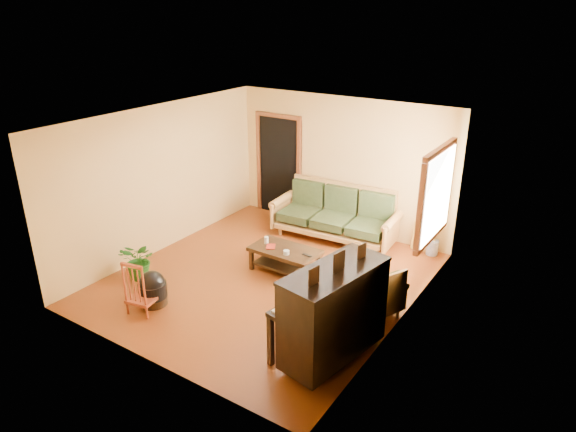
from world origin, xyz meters
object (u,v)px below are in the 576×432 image
Objects in this scene: ceramic_crock at (432,247)px; potted_plant at (140,261)px; sofa at (334,214)px; armchair at (372,290)px; footstool at (153,292)px; red_chair at (142,285)px; piano at (334,315)px; coffee_table at (285,260)px.

potted_plant reaches higher than ceramic_crock.
sofa is 8.79× the size of ceramic_crock.
potted_plant is at bearing -138.14° from armchair.
red_chair reaches higher than footstool.
ceramic_crock is 0.41× the size of potted_plant.
piano is at bearing -91.40° from ceramic_crock.
armchair is at bearing 101.66° from piano.
red_chair is at bearing -123.51° from armchair.
piano is (1.76, -1.58, 0.43)m from coffee_table.
red_chair is (-1.06, -2.11, 0.21)m from coffee_table.
ceramic_crock is (1.85, 1.97, -0.07)m from coffee_table.
potted_plant is at bearing -125.41° from sofa.
red_chair is (-2.79, -1.72, 0.02)m from armchair.
red_chair is at bearing -84.17° from footstool.
ceramic_crock is 5.04m from potted_plant.
piano reaches higher than sofa.
coffee_table is at bearing -95.78° from sofa.
sofa is 3.63× the size of potted_plant.
armchair is 2.38m from ceramic_crock.
sofa is at bearing 58.76° from potted_plant.
armchair is at bearing -92.65° from ceramic_crock.
red_chair is (-2.82, -0.53, -0.22)m from piano.
footstool is at bearing -126.96° from ceramic_crock.
red_chair is (0.02, -0.20, 0.22)m from footstool.
ceramic_crock is at bearing 46.81° from coffee_table.
potted_plant is (-3.56, -1.09, -0.07)m from armchair.
piano reaches higher than footstool.
armchair is 3.73m from potted_plant.
footstool is 0.88m from potted_plant.
piano reaches higher than potted_plant.
coffee_table is 2.40m from piano.
coffee_table is 0.79× the size of piano.
red_chair is 3.12× the size of ceramic_crock.
sofa reaches higher than red_chair.
red_chair is at bearing -158.69° from piano.
ceramic_crock is at bearing 43.21° from potted_plant.
piano is 2.89m from footstool.
coffee_table is at bearing 52.16° from red_chair.
coffee_table is 1.76× the size of potted_plant.
footstool is 1.57× the size of ceramic_crock.
sofa is 1.63m from coffee_table.
piano is (0.02, -1.18, 0.24)m from armchair.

